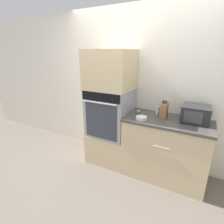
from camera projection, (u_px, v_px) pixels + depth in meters
ground_plane at (120, 174)px, 2.74m from camera, size 12.00×12.00×0.00m
wall_back at (138, 88)px, 2.87m from camera, size 8.00×0.05×2.50m
oven_cabinet_base at (110, 146)px, 3.07m from camera, size 0.69×0.60×0.50m
wall_oven at (110, 112)px, 2.86m from camera, size 0.66×0.64×0.76m
oven_cabinet_upper at (110, 70)px, 2.64m from camera, size 0.69×0.60×0.59m
counter_unit at (165, 148)px, 2.58m from camera, size 1.18×0.63×0.92m
microwave at (196, 114)px, 2.32m from camera, size 0.35×0.33×0.22m
knife_block at (164, 111)px, 2.48m from camera, size 0.09×0.14×0.25m
bowl at (141, 118)px, 2.44m from camera, size 0.15×0.15×0.04m
condiment_jar_near at (138, 113)px, 2.60m from camera, size 0.05×0.05×0.07m
condiment_jar_mid at (157, 111)px, 2.60m from camera, size 0.05×0.05×0.12m
condiment_jar_far at (159, 111)px, 2.68m from camera, size 0.04×0.04×0.08m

